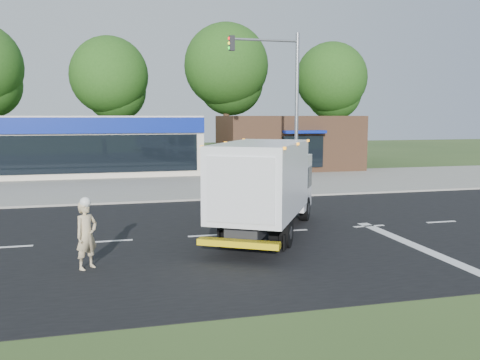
{
  "coord_description": "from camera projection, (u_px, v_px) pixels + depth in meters",
  "views": [
    {
      "loc": [
        -5.95,
        -16.34,
        3.97
      ],
      "look_at": [
        -1.53,
        1.16,
        1.7
      ],
      "focal_mm": 38.0,
      "sensor_mm": 36.0,
      "label": 1
    }
  ],
  "objects": [
    {
      "name": "lane_markings",
      "position": [
        343.0,
        237.0,
        16.69
      ],
      "size": [
        55.2,
        7.0,
        0.01
      ],
      "color": "silver",
      "rests_on": "road_asphalt"
    },
    {
      "name": "road_asphalt",
      "position": [
        291.0,
        231.0,
        17.66
      ],
      "size": [
        60.0,
        14.0,
        0.02
      ],
      "primitive_type": "cube",
      "color": "black",
      "rests_on": "ground"
    },
    {
      "name": "background_trees",
      "position": [
        171.0,
        76.0,
        43.63
      ],
      "size": [
        36.77,
        7.39,
        12.1
      ],
      "color": "#332114",
      "rests_on": "ground"
    },
    {
      "name": "retail_strip_mall",
      "position": [
        66.0,
        145.0,
        34.39
      ],
      "size": [
        18.0,
        6.2,
        4.0
      ],
      "color": "beige",
      "rests_on": "ground"
    },
    {
      "name": "emergency_worker",
      "position": [
        86.0,
        234.0,
        13.17
      ],
      "size": [
        0.77,
        0.76,
        1.91
      ],
      "rotation": [
        0.0,
        0.0,
        0.73
      ],
      "color": "#C8B185",
      "rests_on": "ground"
    },
    {
      "name": "ground",
      "position": [
        291.0,
        231.0,
        17.66
      ],
      "size": [
        120.0,
        120.0,
        0.0
      ],
      "primitive_type": "plane",
      "color": "#385123",
      "rests_on": "ground"
    },
    {
      "name": "ems_box_truck",
      "position": [
        266.0,
        181.0,
        16.88
      ],
      "size": [
        5.45,
        7.28,
        3.16
      ],
      "rotation": [
        0.0,
        0.0,
        1.05
      ],
      "color": "black",
      "rests_on": "ground"
    },
    {
      "name": "parking_apron",
      "position": [
        213.0,
        181.0,
        31.13
      ],
      "size": [
        60.0,
        9.0,
        0.02
      ],
      "primitive_type": "cube",
      "color": "gray",
      "rests_on": "ground"
    },
    {
      "name": "sidewalk",
      "position": [
        235.0,
        194.0,
        25.54
      ],
      "size": [
        60.0,
        2.4,
        0.12
      ],
      "primitive_type": "cube",
      "color": "gray",
      "rests_on": "ground"
    },
    {
      "name": "traffic_signal_pole",
      "position": [
        284.0,
        97.0,
        24.93
      ],
      "size": [
        3.51,
        0.25,
        8.0
      ],
      "color": "gray",
      "rests_on": "ground"
    },
    {
      "name": "brown_storefront",
      "position": [
        288.0,
        142.0,
        38.33
      ],
      "size": [
        10.0,
        6.7,
        4.0
      ],
      "color": "#382316",
      "rests_on": "ground"
    }
  ]
}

